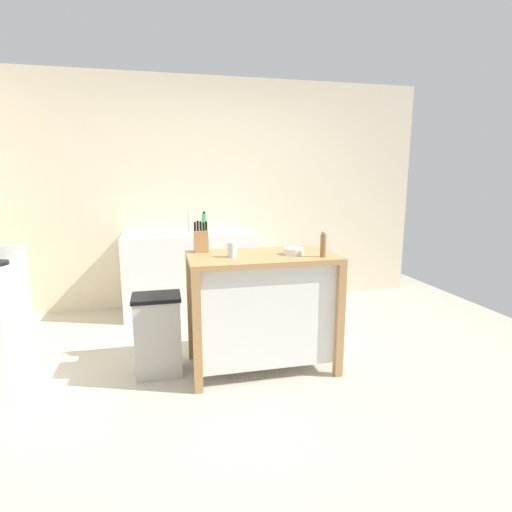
% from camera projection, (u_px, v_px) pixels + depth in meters
% --- Properties ---
extents(ground_plane, '(5.98, 5.98, 0.00)m').
position_uv_depth(ground_plane, '(255.00, 377.00, 3.09)').
color(ground_plane, '#BCB29E').
rests_on(ground_plane, ground).
extents(wall_back, '(4.98, 0.10, 2.60)m').
position_uv_depth(wall_back, '(216.00, 194.00, 4.77)').
color(wall_back, beige).
rests_on(wall_back, ground).
extents(kitchen_island, '(1.12, 0.62, 0.92)m').
position_uv_depth(kitchen_island, '(262.00, 305.00, 3.17)').
color(kitchen_island, '#AD7F4C').
rests_on(kitchen_island, ground).
extents(knife_block, '(0.11, 0.09, 0.25)m').
position_uv_depth(knife_block, '(201.00, 240.00, 3.18)').
color(knife_block, '#AD7F4C').
rests_on(knife_block, kitchen_island).
extents(bowl_ceramic_wide, '(0.16, 0.16, 0.05)m').
position_uv_depth(bowl_ceramic_wide, '(294.00, 251.00, 3.09)').
color(bowl_ceramic_wide, silver).
rests_on(bowl_ceramic_wide, kitchen_island).
extents(drinking_cup, '(0.07, 0.07, 0.11)m').
position_uv_depth(drinking_cup, '(232.00, 250.00, 2.99)').
color(drinking_cup, silver).
rests_on(drinking_cup, kitchen_island).
extents(pepper_grinder, '(0.04, 0.04, 0.20)m').
position_uv_depth(pepper_grinder, '(323.00, 244.00, 2.99)').
color(pepper_grinder, olive).
rests_on(pepper_grinder, kitchen_island).
extents(trash_bin, '(0.36, 0.28, 0.63)m').
position_uv_depth(trash_bin, '(158.00, 335.00, 3.10)').
color(trash_bin, '#B7B2A8').
rests_on(trash_bin, ground).
extents(sink_counter, '(1.44, 0.60, 0.89)m').
position_uv_depth(sink_counter, '(191.00, 272.00, 4.52)').
color(sink_counter, silver).
rests_on(sink_counter, ground).
extents(sink_faucet, '(0.02, 0.02, 0.22)m').
position_uv_depth(sink_faucet, '(189.00, 222.00, 4.55)').
color(sink_faucet, '#B7BCC1').
rests_on(sink_faucet, sink_counter).
extents(bottle_dish_soap, '(0.05, 0.05, 0.23)m').
position_uv_depth(bottle_dish_soap, '(204.00, 223.00, 4.46)').
color(bottle_dish_soap, green).
rests_on(bottle_dish_soap, sink_counter).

